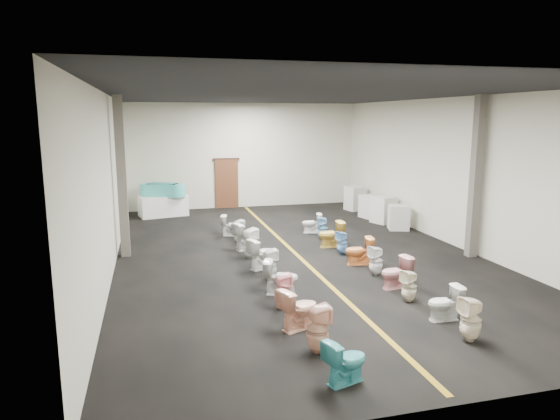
# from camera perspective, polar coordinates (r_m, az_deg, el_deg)

# --- Properties ---
(floor) EXTENTS (16.00, 16.00, 0.00)m
(floor) POSITION_cam_1_polar(r_m,az_deg,el_deg) (14.52, 1.78, -5.00)
(floor) COLOR black
(floor) RESTS_ON ground
(ceiling) EXTENTS (16.00, 16.00, 0.00)m
(ceiling) POSITION_cam_1_polar(r_m,az_deg,el_deg) (14.00, 1.89, 13.03)
(ceiling) COLOR black
(ceiling) RESTS_ON ground
(wall_back) EXTENTS (10.00, 0.00, 10.00)m
(wall_back) POSITION_cam_1_polar(r_m,az_deg,el_deg) (21.85, -4.11, 6.21)
(wall_back) COLOR beige
(wall_back) RESTS_ON ground
(wall_front) EXTENTS (10.00, 0.00, 10.00)m
(wall_front) POSITION_cam_1_polar(r_m,az_deg,el_deg) (6.90, 20.91, -3.92)
(wall_front) COLOR beige
(wall_front) RESTS_ON ground
(wall_left) EXTENTS (0.00, 16.00, 16.00)m
(wall_left) POSITION_cam_1_polar(r_m,az_deg,el_deg) (13.56, -18.91, 3.02)
(wall_left) COLOR beige
(wall_left) RESTS_ON ground
(wall_right) EXTENTS (0.00, 16.00, 16.00)m
(wall_right) POSITION_cam_1_polar(r_m,az_deg,el_deg) (16.21, 19.10, 4.15)
(wall_right) COLOR beige
(wall_right) RESTS_ON ground
(aisle_stripe) EXTENTS (0.12, 15.60, 0.01)m
(aisle_stripe) POSITION_cam_1_polar(r_m,az_deg,el_deg) (14.52, 1.78, -4.99)
(aisle_stripe) COLOR #987316
(aisle_stripe) RESTS_ON floor
(back_door) EXTENTS (1.00, 0.10, 2.10)m
(back_door) POSITION_cam_1_polar(r_m,az_deg,el_deg) (21.78, -6.11, 2.99)
(back_door) COLOR #562D19
(back_door) RESTS_ON floor
(door_frame) EXTENTS (1.15, 0.08, 0.10)m
(door_frame) POSITION_cam_1_polar(r_m,az_deg,el_deg) (21.68, -6.17, 5.79)
(door_frame) COLOR #331C11
(door_frame) RESTS_ON back_door
(column_left) EXTENTS (0.25, 0.25, 4.50)m
(column_left) POSITION_cam_1_polar(r_m,az_deg,el_deg) (14.54, -17.65, 3.57)
(column_left) COLOR #59544C
(column_left) RESTS_ON floor
(column_right) EXTENTS (0.25, 0.25, 4.50)m
(column_right) POSITION_cam_1_polar(r_m,az_deg,el_deg) (14.85, 21.47, 3.47)
(column_right) COLOR #59544C
(column_right) RESTS_ON floor
(display_table) EXTENTS (2.00, 1.31, 0.82)m
(display_table) POSITION_cam_1_polar(r_m,az_deg,el_deg) (20.47, -13.20, 0.47)
(display_table) COLOR white
(display_table) RESTS_ON floor
(bathtub) EXTENTS (1.76, 1.15, 0.55)m
(bathtub) POSITION_cam_1_polar(r_m,az_deg,el_deg) (20.37, -13.28, 2.30)
(bathtub) COLOR #45C7BD
(bathtub) RESTS_ON display_table
(appliance_crate_a) EXTENTS (0.85, 0.85, 0.86)m
(appliance_crate_a) POSITION_cam_1_polar(r_m,az_deg,el_deg) (18.01, 13.39, -0.82)
(appliance_crate_a) COLOR beige
(appliance_crate_a) RESTS_ON floor
(appliance_crate_b) EXTENTS (0.93, 0.93, 0.99)m
(appliance_crate_b) POSITION_cam_1_polar(r_m,az_deg,el_deg) (19.02, 11.75, 0.03)
(appliance_crate_b) COLOR silver
(appliance_crate_b) RESTS_ON floor
(appliance_crate_c) EXTENTS (0.95, 0.95, 0.88)m
(appliance_crate_c) POSITION_cam_1_polar(r_m,az_deg,el_deg) (19.91, 10.48, 0.39)
(appliance_crate_c) COLOR beige
(appliance_crate_c) RESTS_ON floor
(appliance_crate_d) EXTENTS (0.84, 0.84, 1.01)m
(appliance_crate_d) POSITION_cam_1_polar(r_m,az_deg,el_deg) (21.42, 8.59, 1.32)
(appliance_crate_d) COLOR beige
(appliance_crate_d) RESTS_ON floor
(toilet_left_0) EXTENTS (0.77, 0.57, 0.69)m
(toilet_left_0) POSITION_cam_1_polar(r_m,az_deg,el_deg) (7.76, 7.51, -16.71)
(toilet_left_0) COLOR teal
(toilet_left_0) RESTS_ON floor
(toilet_left_1) EXTENTS (0.42, 0.41, 0.84)m
(toilet_left_1) POSITION_cam_1_polar(r_m,az_deg,el_deg) (8.56, 4.33, -13.42)
(toilet_left_1) COLOR #E2AA90
(toilet_left_1) RESTS_ON floor
(toilet_left_2) EXTENTS (0.89, 0.70, 0.79)m
(toilet_left_2) POSITION_cam_1_polar(r_m,az_deg,el_deg) (9.45, 2.16, -11.17)
(toilet_left_2) COLOR #FAB89A
(toilet_left_2) RESTS_ON floor
(toilet_left_3) EXTENTS (0.37, 0.37, 0.76)m
(toilet_left_3) POSITION_cam_1_polar(r_m,az_deg,el_deg) (10.35, 0.28, -9.29)
(toilet_left_3) COLOR #F4A3AC
(toilet_left_3) RESTS_ON floor
(toilet_left_4) EXTENTS (0.87, 0.68, 0.78)m
(toilet_left_4) POSITION_cam_1_polar(r_m,az_deg,el_deg) (11.18, 0.11, -7.71)
(toilet_left_4) COLOR silver
(toilet_left_4) RESTS_ON floor
(toilet_left_5) EXTENTS (0.40, 0.39, 0.77)m
(toilet_left_5) POSITION_cam_1_polar(r_m,az_deg,el_deg) (12.14, -1.19, -6.26)
(toilet_left_5) COLOR silver
(toilet_left_5) RESTS_ON floor
(toilet_left_6) EXTENTS (0.91, 0.71, 0.81)m
(toilet_left_6) POSITION_cam_1_polar(r_m,az_deg,el_deg) (13.02, -1.98, -4.99)
(toilet_left_6) COLOR white
(toilet_left_6) RESTS_ON floor
(toilet_left_7) EXTENTS (0.51, 0.51, 0.85)m
(toilet_left_7) POSITION_cam_1_polar(r_m,az_deg,el_deg) (14.01, -3.46, -3.80)
(toilet_left_7) COLOR white
(toilet_left_7) RESTS_ON floor
(toilet_left_8) EXTENTS (0.92, 0.73, 0.82)m
(toilet_left_8) POSITION_cam_1_polar(r_m,az_deg,el_deg) (14.92, -3.82, -2.96)
(toilet_left_8) COLOR white
(toilet_left_8) RESTS_ON floor
(toilet_left_9) EXTENTS (0.43, 0.43, 0.72)m
(toilet_left_9) POSITION_cam_1_polar(r_m,az_deg,el_deg) (15.79, -4.78, -2.42)
(toilet_left_9) COLOR silver
(toilet_left_9) RESTS_ON floor
(toilet_left_10) EXTENTS (0.77, 0.58, 0.70)m
(toilet_left_10) POSITION_cam_1_polar(r_m,az_deg,el_deg) (16.69, -5.56, -1.76)
(toilet_left_10) COLOR white
(toilet_left_10) RESTS_ON floor
(toilet_right_0) EXTENTS (0.40, 0.40, 0.82)m
(toilet_right_0) POSITION_cam_1_polar(r_m,az_deg,el_deg) (9.55, 20.98, -11.59)
(toilet_right_0) COLOR #F2E2C5
(toilet_right_0) RESTS_ON floor
(toilet_right_1) EXTENTS (0.69, 0.40, 0.69)m
(toilet_right_1) POSITION_cam_1_polar(r_m,az_deg,el_deg) (10.34, 18.31, -10.07)
(toilet_right_1) COLOR white
(toilet_right_1) RESTS_ON floor
(toilet_right_2) EXTENTS (0.39, 0.38, 0.70)m
(toilet_right_2) POSITION_cam_1_polar(r_m,az_deg,el_deg) (11.09, 14.55, -8.41)
(toilet_right_2) COLOR #EBE3C3
(toilet_right_2) RESTS_ON floor
(toilet_right_3) EXTENTS (0.78, 0.51, 0.74)m
(toilet_right_3) POSITION_cam_1_polar(r_m,az_deg,el_deg) (11.88, 13.11, -6.98)
(toilet_right_3) COLOR pink
(toilet_right_3) RESTS_ON floor
(toilet_right_4) EXTENTS (0.40, 0.39, 0.75)m
(toilet_right_4) POSITION_cam_1_polar(r_m,az_deg,el_deg) (12.71, 10.91, -5.71)
(toilet_right_4) COLOR white
(toilet_right_4) RESTS_ON floor
(toilet_right_5) EXTENTS (0.79, 0.52, 0.75)m
(toilet_right_5) POSITION_cam_1_polar(r_m,az_deg,el_deg) (13.54, 9.02, -4.64)
(toilet_right_5) COLOR #EF8B43
(toilet_right_5) RESTS_ON floor
(toilet_right_6) EXTENTS (0.39, 0.38, 0.69)m
(toilet_right_6) POSITION_cam_1_polar(r_m,az_deg,el_deg) (14.46, 7.12, -3.74)
(toilet_right_6) COLOR #77ACE1
(toilet_right_6) RESTS_ON floor
(toilet_right_7) EXTENTS (0.78, 0.45, 0.79)m
(toilet_right_7) POSITION_cam_1_polar(r_m,az_deg,el_deg) (15.23, 5.85, -2.77)
(toilet_right_7) COLOR #E9BE4C
(toilet_right_7) RESTS_ON floor
(toilet_right_8) EXTENTS (0.43, 0.43, 0.76)m
(toilet_right_8) POSITION_cam_1_polar(r_m,az_deg,el_deg) (16.11, 4.91, -2.09)
(toilet_right_8) COLOR #70ABD1
(toilet_right_8) RESTS_ON floor
(toilet_right_9) EXTENTS (0.71, 0.49, 0.67)m
(toilet_right_9) POSITION_cam_1_polar(r_m,az_deg,el_deg) (17.06, 3.66, -1.50)
(toilet_right_9) COLOR white
(toilet_right_9) RESTS_ON floor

